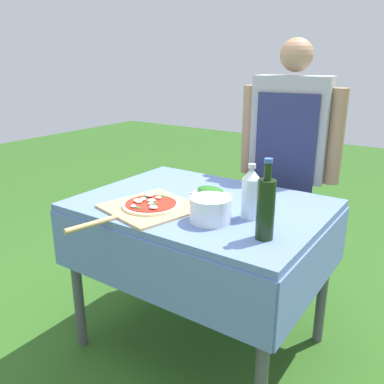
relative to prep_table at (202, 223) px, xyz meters
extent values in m
plane|color=#2D5B1E|center=(0.00, 0.00, -0.70)|extent=(12.00, 12.00, 0.00)
cube|color=#607AB7|center=(0.00, 0.00, 0.09)|extent=(1.16, 0.87, 0.04)
cube|color=#607AB7|center=(0.00, -0.44, -0.07)|extent=(1.16, 0.01, 0.28)
cube|color=#607AB7|center=(0.00, 0.44, -0.07)|extent=(1.16, 0.01, 0.28)
cube|color=#607AB7|center=(-0.59, 0.00, -0.07)|extent=(0.01, 0.87, 0.28)
cube|color=#607AB7|center=(0.59, 0.00, -0.07)|extent=(0.01, 0.87, 0.28)
cylinder|color=#4C4C51|center=(-0.52, -0.37, -0.31)|extent=(0.05, 0.05, 0.77)
cylinder|color=#4C4C51|center=(0.52, -0.37, -0.31)|extent=(0.05, 0.05, 0.77)
cylinder|color=#4C4C51|center=(-0.52, 0.37, -0.31)|extent=(0.05, 0.05, 0.77)
cylinder|color=#4C4C51|center=(0.52, 0.37, -0.31)|extent=(0.05, 0.05, 0.77)
cylinder|color=#333D56|center=(0.24, 0.70, -0.31)|extent=(0.12, 0.12, 0.79)
cylinder|color=#333D56|center=(0.08, 0.69, -0.31)|extent=(0.12, 0.12, 0.79)
cube|color=#99999E|center=(0.16, 0.69, 0.38)|extent=(0.44, 0.22, 0.59)
cube|color=navy|center=(0.17, 0.60, 0.16)|extent=(0.34, 0.04, 0.86)
cylinder|color=#A37A5B|center=(0.41, 0.72, 0.36)|extent=(0.09, 0.09, 0.53)
cylinder|color=#A37A5B|center=(-0.09, 0.67, 0.36)|extent=(0.09, 0.09, 0.53)
sphere|color=#A37A5B|center=(0.16, 0.69, 0.79)|extent=(0.18, 0.18, 0.18)
cube|color=tan|center=(-0.14, -0.21, 0.11)|extent=(0.46, 0.46, 0.01)
cylinder|color=tan|center=(-0.22, -0.51, 0.11)|extent=(0.08, 0.23, 0.02)
cylinder|color=beige|center=(-0.14, -0.21, 0.13)|extent=(0.27, 0.27, 0.01)
cylinder|color=#B22819|center=(-0.14, -0.21, 0.13)|extent=(0.24, 0.24, 0.00)
ellipsoid|color=white|center=(-0.19, -0.21, 0.14)|extent=(0.04, 0.05, 0.01)
ellipsoid|color=white|center=(-0.17, -0.30, 0.14)|extent=(0.04, 0.03, 0.01)
ellipsoid|color=white|center=(-0.15, -0.20, 0.14)|extent=(0.05, 0.05, 0.01)
ellipsoid|color=white|center=(-0.21, -0.15, 0.15)|extent=(0.06, 0.06, 0.02)
ellipsoid|color=white|center=(-0.19, -0.24, 0.14)|extent=(0.04, 0.04, 0.01)
ellipsoid|color=white|center=(-0.15, -0.15, 0.14)|extent=(0.04, 0.04, 0.01)
ellipsoid|color=white|center=(-0.13, -0.23, 0.14)|extent=(0.03, 0.03, 0.01)
ellipsoid|color=white|center=(-0.08, -0.27, 0.15)|extent=(0.04, 0.04, 0.02)
ellipsoid|color=white|center=(-0.21, -0.24, 0.14)|extent=(0.04, 0.04, 0.01)
ellipsoid|color=#286B23|center=(-0.16, -0.11, 0.14)|extent=(0.04, 0.03, 0.00)
ellipsoid|color=#286B23|center=(-0.22, -0.17, 0.14)|extent=(0.04, 0.04, 0.00)
ellipsoid|color=#286B23|center=(-0.15, -0.30, 0.14)|extent=(0.04, 0.02, 0.00)
ellipsoid|color=#286B23|center=(-0.12, -0.21, 0.14)|extent=(0.03, 0.04, 0.00)
ellipsoid|color=#286B23|center=(-0.16, -0.11, 0.14)|extent=(0.02, 0.04, 0.00)
cylinder|color=black|center=(0.43, -0.21, 0.23)|extent=(0.07, 0.07, 0.23)
cylinder|color=black|center=(0.43, -0.21, 0.38)|extent=(0.03, 0.03, 0.07)
cylinder|color=#335BB2|center=(0.43, -0.21, 0.42)|extent=(0.03, 0.03, 0.02)
cylinder|color=silver|center=(0.29, -0.05, 0.20)|extent=(0.08, 0.08, 0.18)
cone|color=silver|center=(0.29, -0.05, 0.31)|extent=(0.08, 0.08, 0.05)
cylinder|color=silver|center=(0.29, -0.05, 0.34)|extent=(0.03, 0.03, 0.02)
cube|color=silver|center=(-0.03, 0.12, 0.11)|extent=(0.19, 0.14, 0.01)
ellipsoid|color=#286B23|center=(-0.03, 0.12, 0.13)|extent=(0.16, 0.12, 0.03)
cylinder|color=silver|center=(0.16, -0.19, 0.16)|extent=(0.18, 0.18, 0.11)
cylinder|color=silver|center=(0.28, 0.09, 0.16)|extent=(0.07, 0.07, 0.10)
cylinder|color=#B22819|center=(0.28, 0.09, 0.14)|extent=(0.06, 0.06, 0.07)
cylinder|color=#B7B2A3|center=(0.28, 0.09, 0.21)|extent=(0.07, 0.07, 0.01)
camera|label=1|loc=(1.01, -1.56, 0.77)|focal=38.00mm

